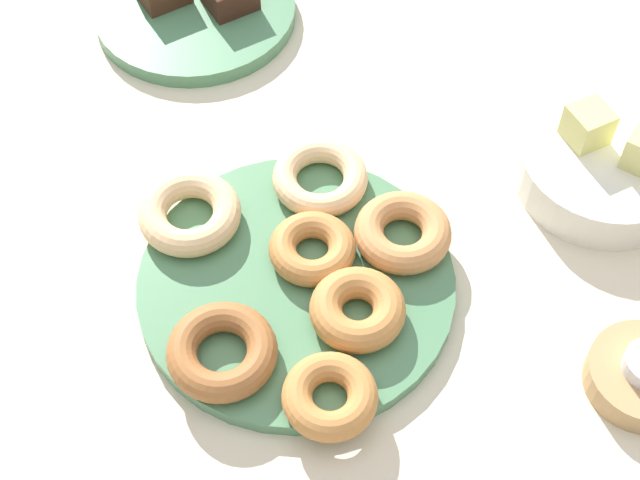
{
  "coord_description": "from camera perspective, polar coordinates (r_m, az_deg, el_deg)",
  "views": [
    {
      "loc": [
        0.33,
        -0.31,
        0.71
      ],
      "look_at": [
        0.0,
        0.03,
        0.04
      ],
      "focal_mm": 53.04,
      "sensor_mm": 36.0,
      "label": 1
    }
  ],
  "objects": [
    {
      "name": "donut_1",
      "position": [
        0.83,
        -0.47,
        -0.53
      ],
      "size": [
        0.08,
        0.08,
        0.02
      ],
      "primitive_type": "torus",
      "rotation": [
        0.0,
        0.0,
        3.09
      ],
      "color": "#BC7A3D",
      "rests_on": "donut_plate"
    },
    {
      "name": "donut_6",
      "position": [
        0.85,
        5.01,
        0.46
      ],
      "size": [
        0.11,
        0.11,
        0.03
      ],
      "primitive_type": "torus",
      "rotation": [
        0.0,
        0.0,
        4.48
      ],
      "color": "#C6844C",
      "rests_on": "donut_plate"
    },
    {
      "name": "donut_4",
      "position": [
        0.88,
        0.0,
        3.76
      ],
      "size": [
        0.13,
        0.13,
        0.02
      ],
      "primitive_type": "torus",
      "rotation": [
        0.0,
        0.0,
        0.83
      ],
      "color": "#EABC84",
      "rests_on": "donut_plate"
    },
    {
      "name": "cake_plate",
      "position": [
        1.08,
        -7.52,
        13.53
      ],
      "size": [
        0.22,
        0.22,
        0.02
      ],
      "primitive_type": "cylinder",
      "color": "#4C7F56",
      "rests_on": "ground_plane"
    },
    {
      "name": "donut_2",
      "position": [
        0.8,
        2.28,
        -4.21
      ],
      "size": [
        0.11,
        0.11,
        0.03
      ],
      "primitive_type": "torus",
      "rotation": [
        0.0,
        0.0,
        5.32
      ],
      "color": "#BC7A3D",
      "rests_on": "donut_plate"
    },
    {
      "name": "donut_3",
      "position": [
        0.78,
        -5.94,
        -6.7
      ],
      "size": [
        0.1,
        0.1,
        0.03
      ],
      "primitive_type": "torus",
      "rotation": [
        0.0,
        0.0,
        3.27
      ],
      "color": "#995B2D",
      "rests_on": "donut_plate"
    },
    {
      "name": "donut_5",
      "position": [
        0.76,
        0.6,
        -9.41
      ],
      "size": [
        0.08,
        0.08,
        0.02
      ],
      "primitive_type": "torus",
      "rotation": [
        0.0,
        0.0,
        6.24
      ],
      "color": "#BC7A3D",
      "rests_on": "donut_plate"
    },
    {
      "name": "melon_chunk_left",
      "position": [
        0.91,
        15.86,
        6.7
      ],
      "size": [
        0.05,
        0.05,
        0.04
      ],
      "primitive_type": "cube",
      "rotation": [
        0.0,
        0.0,
        -0.33
      ],
      "color": "#DBD67A",
      "rests_on": "fruit_bowl"
    },
    {
      "name": "donut_0",
      "position": [
        0.86,
        -7.86,
        1.6
      ],
      "size": [
        0.12,
        0.12,
        0.03
      ],
      "primitive_type": "torus",
      "rotation": [
        0.0,
        0.0,
        1.18
      ],
      "color": "#EABC84",
      "rests_on": "donut_plate"
    },
    {
      "name": "ground_plane",
      "position": [
        0.84,
        -1.43,
        -2.97
      ],
      "size": [
        2.4,
        2.4,
        0.0
      ],
      "primitive_type": "plane",
      "color": "beige"
    },
    {
      "name": "fruit_bowl",
      "position": [
        0.94,
        16.72,
        4.15
      ],
      "size": [
        0.16,
        0.16,
        0.04
      ],
      "primitive_type": "cylinder",
      "color": "silver",
      "rests_on": "ground_plane"
    },
    {
      "name": "donut_plate",
      "position": [
        0.84,
        -1.44,
        -2.69
      ],
      "size": [
        0.28,
        0.28,
        0.01
      ],
      "primitive_type": "cylinder",
      "color": "#4C7F56",
      "rests_on": "ground_plane"
    }
  ]
}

